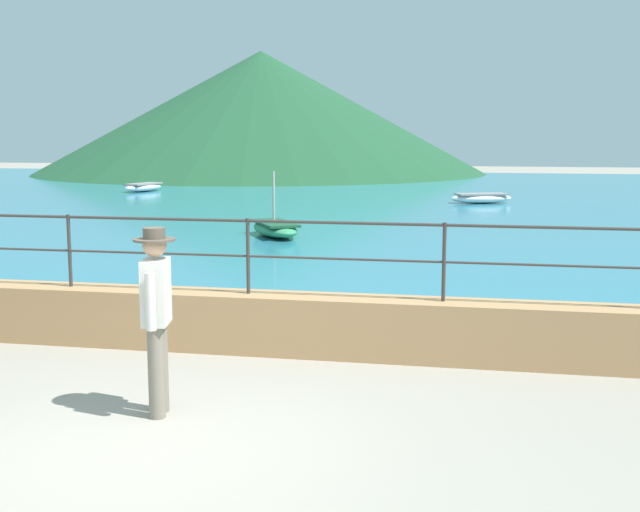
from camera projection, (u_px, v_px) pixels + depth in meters
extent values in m
plane|color=gray|center=(140.00, 451.00, 6.70)|extent=(120.00, 120.00, 0.00)
cube|color=tan|center=(249.00, 322.00, 9.75)|extent=(20.00, 0.56, 0.70)
cylinder|color=#383330|center=(70.00, 251.00, 10.08)|extent=(0.04, 0.04, 0.90)
cylinder|color=#383330|center=(248.00, 256.00, 9.63)|extent=(0.04, 0.04, 0.90)
cylinder|color=#383330|center=(444.00, 262.00, 9.18)|extent=(0.04, 0.04, 0.90)
cylinder|color=#383330|center=(248.00, 221.00, 9.56)|extent=(18.40, 0.04, 0.04)
cylinder|color=#383330|center=(248.00, 256.00, 9.63)|extent=(18.40, 0.03, 0.03)
cube|color=teal|center=(413.00, 200.00, 31.74)|extent=(64.00, 44.32, 0.06)
cone|color=#1E4C2D|center=(261.00, 113.00, 52.60)|extent=(29.06, 29.06, 7.82)
cylinder|color=slate|center=(160.00, 367.00, 7.60)|extent=(0.15, 0.15, 0.86)
cylinder|color=slate|center=(156.00, 372.00, 7.42)|extent=(0.15, 0.15, 0.86)
cube|color=beige|center=(156.00, 292.00, 7.40)|extent=(0.29, 0.40, 0.60)
cylinder|color=beige|center=(161.00, 291.00, 7.64)|extent=(0.09, 0.09, 0.52)
cylinder|color=beige|center=(150.00, 302.00, 7.17)|extent=(0.09, 0.09, 0.52)
sphere|color=tan|center=(154.00, 245.00, 7.33)|extent=(0.22, 0.22, 0.22)
cylinder|color=#4C4238|center=(154.00, 240.00, 7.33)|extent=(0.38, 0.38, 0.02)
cylinder|color=#4C4238|center=(154.00, 233.00, 7.32)|extent=(0.20, 0.20, 0.10)
ellipsoid|color=white|center=(481.00, 198.00, 29.69)|extent=(2.47, 1.69, 0.36)
cube|color=gray|center=(481.00, 194.00, 29.67)|extent=(1.99, 1.39, 0.06)
ellipsoid|color=#338C59|center=(275.00, 229.00, 20.14)|extent=(1.96, 2.43, 0.36)
cube|color=#1C4D31|center=(275.00, 223.00, 20.12)|extent=(1.61, 1.97, 0.06)
cylinder|color=#B2A899|center=(274.00, 196.00, 20.11)|extent=(0.06, 0.06, 1.24)
ellipsoid|color=white|center=(143.00, 187.00, 35.76)|extent=(1.42, 2.45, 0.36)
cube|color=gray|center=(143.00, 184.00, 35.74)|extent=(1.18, 1.97, 0.06)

